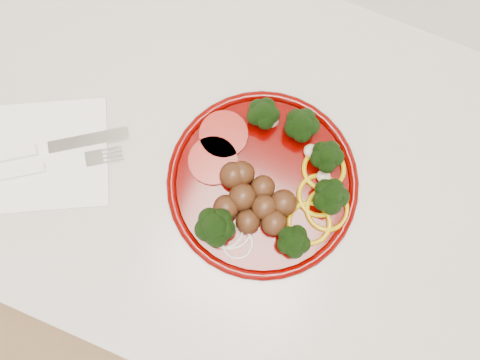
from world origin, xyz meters
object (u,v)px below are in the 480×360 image
at_px(napkin, 52,155).
at_px(knife, 33,150).
at_px(fork, 33,170).
at_px(plate, 269,183).

distance_m(napkin, knife, 0.03).
height_order(napkin, fork, fork).
relative_size(napkin, fork, 0.96).
height_order(napkin, knife, knife).
bearing_deg(plate, napkin, -165.41).
bearing_deg(plate, knife, -165.63).
height_order(knife, fork, knife).
relative_size(knife, fork, 1.12).
distance_m(napkin, fork, 0.03).
distance_m(plate, napkin, 0.31).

